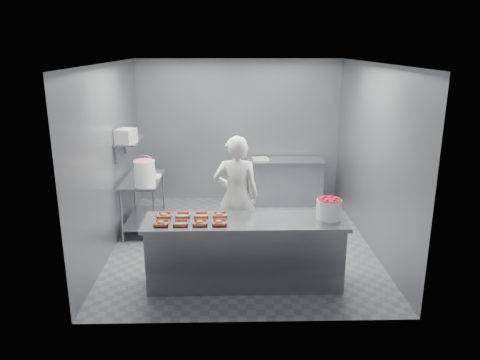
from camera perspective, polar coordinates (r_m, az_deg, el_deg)
name	(u,v)px	position (r m, az deg, el deg)	size (l,w,h in m)	color
floor	(242,242)	(7.59, 0.24, -7.56)	(4.50, 4.50, 0.00)	#4C4C51
ceiling	(242,63)	(6.95, 0.26, 14.08)	(4.50, 4.50, 0.00)	white
wall_back	(239,131)	(9.34, -0.14, 5.99)	(4.00, 0.04, 2.80)	slate
wall_left	(110,158)	(7.36, -15.53, 2.58)	(0.04, 4.50, 2.80)	slate
wall_right	(372,157)	(7.47, 15.80, 2.75)	(0.04, 4.50, 2.80)	slate
service_counter	(245,252)	(6.17, 0.60, -8.78)	(2.60, 0.70, 0.90)	slate
prep_table	(143,196)	(8.06, -11.69, -1.94)	(0.60, 1.20, 0.90)	slate
back_counter	(285,181)	(9.28, 5.47, -0.16)	(1.50, 0.60, 0.90)	slate
wall_shelf	(130,141)	(7.86, -13.31, 4.71)	(0.35, 0.90, 0.03)	slate
tray_0	(161,223)	(5.92, -9.56, -5.19)	(0.19, 0.18, 0.06)	tan
tray_1	(181,223)	(5.89, -7.21, -5.23)	(0.19, 0.18, 0.04)	tan
tray_2	(200,223)	(5.87, -4.90, -5.20)	(0.19, 0.18, 0.06)	tan
tray_3	(219,222)	(5.86, -2.55, -5.20)	(0.19, 0.18, 0.06)	tan
tray_4	(164,215)	(6.17, -9.22, -4.27)	(0.19, 0.18, 0.06)	tan
tray_5	(183,215)	(6.14, -6.96, -4.30)	(0.19, 0.18, 0.04)	tan
tray_6	(201,215)	(6.12, -4.72, -4.30)	(0.19, 0.18, 0.04)	tan
tray_7	(220,215)	(6.11, -2.50, -4.27)	(0.19, 0.18, 0.06)	tan
worker	(236,196)	(6.87, -0.45, -2.02)	(0.66, 0.44, 1.82)	white
strawberry_tub	(329,208)	(6.11, 10.80, -3.38)	(0.32, 0.32, 0.27)	white
glaze_bucket	(145,173)	(7.50, -11.54, 0.88)	(0.34, 0.33, 0.50)	white
bucket_lid	(152,176)	(8.07, -10.69, 0.49)	(0.31, 0.31, 0.02)	white
rag	(151,171)	(8.38, -10.76, 1.07)	(0.15, 0.13, 0.02)	#CCB28C
appliance	(126,136)	(7.59, -13.75, 5.25)	(0.26, 0.29, 0.22)	gray
paper_stack	(260,159)	(9.12, 2.48, 2.62)	(0.30, 0.22, 0.04)	silver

